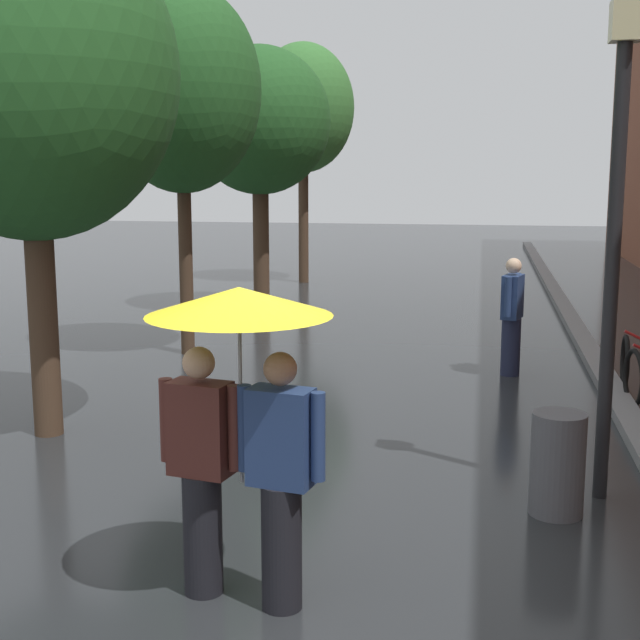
# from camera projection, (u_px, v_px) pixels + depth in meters

# --- Properties ---
(ground_plane) EXTENTS (80.00, 80.00, 0.00)m
(ground_plane) POSITION_uv_depth(u_px,v_px,m) (237.00, 592.00, 5.83)
(ground_plane) COLOR #26282B
(kerb_strip) EXTENTS (0.30, 36.00, 0.12)m
(kerb_strip) POSITION_uv_depth(u_px,v_px,m) (578.00, 331.00, 14.93)
(kerb_strip) COLOR slate
(kerb_strip) RESTS_ON ground
(street_tree_0) EXTENTS (2.97, 2.97, 5.41)m
(street_tree_0) POSITION_uv_depth(u_px,v_px,m) (30.00, 74.00, 8.68)
(street_tree_0) COLOR #473323
(street_tree_0) RESTS_ON ground
(street_tree_1) EXTENTS (2.34, 2.34, 5.45)m
(street_tree_1) POSITION_uv_depth(u_px,v_px,m) (181.00, 90.00, 12.71)
(street_tree_1) COLOR #473323
(street_tree_1) RESTS_ON ground
(street_tree_2) EXTENTS (2.73, 2.73, 5.12)m
(street_tree_2) POSITION_uv_depth(u_px,v_px,m) (260.00, 122.00, 16.77)
(street_tree_2) COLOR #473323
(street_tree_2) RESTS_ON ground
(street_tree_3) EXTENTS (2.48, 2.48, 5.80)m
(street_tree_3) POSITION_uv_depth(u_px,v_px,m) (303.00, 109.00, 21.11)
(street_tree_3) COLOR #473323
(street_tree_3) RESTS_ON ground
(couple_under_umbrella) EXTENTS (1.18, 1.18, 2.07)m
(couple_under_umbrella) POSITION_uv_depth(u_px,v_px,m) (240.00, 391.00, 5.50)
(couple_under_umbrella) COLOR black
(couple_under_umbrella) RESTS_ON ground
(street_lamp_post) EXTENTS (0.24, 0.24, 4.10)m
(street_lamp_post) POSITION_uv_depth(u_px,v_px,m) (615.00, 216.00, 7.12)
(street_lamp_post) COLOR black
(street_lamp_post) RESTS_ON ground
(litter_bin) EXTENTS (0.44, 0.44, 0.85)m
(litter_bin) POSITION_uv_depth(u_px,v_px,m) (558.00, 464.00, 7.08)
(litter_bin) COLOR #4C4C51
(litter_bin) RESTS_ON ground
(pedestrian_walking_midground) EXTENTS (0.32, 0.57, 1.61)m
(pedestrian_walking_midground) POSITION_uv_depth(u_px,v_px,m) (512.00, 316.00, 11.84)
(pedestrian_walking_midground) COLOR #1E233D
(pedestrian_walking_midground) RESTS_ON ground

